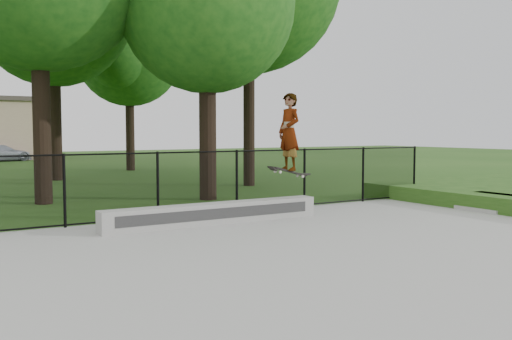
# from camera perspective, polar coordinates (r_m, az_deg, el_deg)

# --- Properties ---
(ground) EXTENTS (100.00, 100.00, 0.00)m
(ground) POSITION_cam_1_polar(r_m,az_deg,el_deg) (7.77, 7.06, -11.14)
(ground) COLOR #254F16
(ground) RESTS_ON ground
(concrete_slab) EXTENTS (14.00, 12.00, 0.06)m
(concrete_slab) POSITION_cam_1_polar(r_m,az_deg,el_deg) (7.76, 7.06, -10.93)
(concrete_slab) COLOR #A4A59F
(concrete_slab) RESTS_ON ground
(grind_ledge) EXTENTS (4.90, 0.40, 0.44)m
(grind_ledge) POSITION_cam_1_polar(r_m,az_deg,el_deg) (12.01, -4.14, -4.36)
(grind_ledge) COLOR #AAA9A4
(grind_ledge) RESTS_ON concrete_slab
(car_c) EXTENTS (3.70, 2.24, 1.09)m
(car_c) POSITION_cam_1_polar(r_m,az_deg,el_deg) (40.66, -24.11, 1.57)
(car_c) COLOR #8F92A2
(car_c) RESTS_ON ground
(skater_airborne) EXTENTS (0.82, 0.64, 1.89)m
(skater_airborne) POSITION_cam_1_polar(r_m,az_deg,el_deg) (12.53, 3.34, 3.68)
(skater_airborne) COLOR black
(skater_airborne) RESTS_ON ground
(chainlink_fence) EXTENTS (16.06, 0.06, 1.50)m
(chainlink_fence) POSITION_cam_1_polar(r_m,az_deg,el_deg) (12.71, -9.79, -1.54)
(chainlink_fence) COLOR black
(chainlink_fence) RESTS_ON concrete_slab
(concrete_steps) EXTENTS (1.07, 1.20, 0.45)m
(concrete_steps) POSITION_cam_1_polar(r_m,az_deg,el_deg) (15.26, 22.48, -3.27)
(concrete_steps) COLOR #A4A59F
(concrete_steps) RESTS_ON ground
(tree_row) EXTENTS (20.54, 18.18, 10.72)m
(tree_row) POSITION_cam_1_polar(r_m,az_deg,el_deg) (21.43, -15.73, 16.02)
(tree_row) COLOR black
(tree_row) RESTS_ON ground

